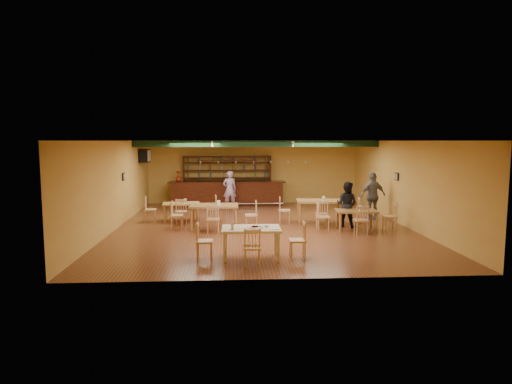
{
  "coord_description": "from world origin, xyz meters",
  "views": [
    {
      "loc": [
        -1.11,
        -15.35,
        3.0
      ],
      "look_at": [
        -0.17,
        0.6,
        1.15
      ],
      "focal_mm": 31.22,
      "sensor_mm": 36.0,
      "label": 1
    }
  ],
  "objects": [
    {
      "name": "poinsettia",
      "position": [
        -3.48,
        5.15,
        1.38
      ],
      "size": [
        0.35,
        0.35,
        0.49
      ],
      "primitive_type": "imported",
      "rotation": [
        0.0,
        0.0,
        0.35
      ],
      "color": "#9E230E",
      "rests_on": "bar_counter"
    },
    {
      "name": "picture_right",
      "position": [
        4.97,
        0.5,
        1.7
      ],
      "size": [
        0.04,
        0.34,
        0.28
      ],
      "primitive_type": "cube",
      "color": "black",
      "rests_on": "wall_right"
    },
    {
      "name": "track_rail_left",
      "position": [
        -1.8,
        3.4,
        2.94
      ],
      "size": [
        0.05,
        2.5,
        0.05
      ],
      "primitive_type": "cube",
      "color": "silver",
      "rests_on": "ceiling"
    },
    {
      "name": "track_rail_right",
      "position": [
        1.4,
        3.4,
        2.94
      ],
      "size": [
        0.05,
        2.5,
        0.05
      ],
      "primitive_type": "cube",
      "color": "silver",
      "rests_on": "ceiling"
    },
    {
      "name": "ceiling_beam",
      "position": [
        0.0,
        2.8,
        2.87
      ],
      "size": [
        10.0,
        0.3,
        0.25
      ],
      "primitive_type": "cube",
      "color": "black",
      "rests_on": "ceiling"
    },
    {
      "name": "pizza_server",
      "position": [
        -0.31,
        -4.17,
        0.81
      ],
      "size": [
        0.3,
        0.28,
        0.0
      ],
      "primitive_type": "cube",
      "rotation": [
        0.0,
        0.0,
        -0.72
      ],
      "color": "silver",
      "rests_on": "pizza_tray"
    },
    {
      "name": "side_plate",
      "position": [
        0.0,
        -4.44,
        0.8
      ],
      "size": [
        0.22,
        0.22,
        0.01
      ],
      "primitive_type": "cylinder",
      "rotation": [
        0.0,
        0.0,
        -0.02
      ],
      "color": "white",
      "rests_on": "near_table"
    },
    {
      "name": "dining_table_a",
      "position": [
        -2.94,
        1.26,
        0.34
      ],
      "size": [
        1.43,
        0.95,
        0.68
      ],
      "primitive_type": "cube",
      "rotation": [
        0.0,
        0.0,
        0.1
      ],
      "color": "olive",
      "rests_on": "ground"
    },
    {
      "name": "dining_table_c",
      "position": [
        -1.66,
        -0.24,
        0.41
      ],
      "size": [
        1.66,
        1.01,
        0.82
      ],
      "primitive_type": "cube",
      "rotation": [
        0.0,
        0.0,
        -0.02
      ],
      "color": "olive",
      "rests_on": "ground"
    },
    {
      "name": "ac_unit",
      "position": [
        -4.8,
        4.2,
        2.35
      ],
      "size": [
        0.34,
        0.7,
        0.48
      ],
      "primitive_type": "cube",
      "color": "silver",
      "rests_on": "wall_left"
    },
    {
      "name": "parmesan_shaker",
      "position": [
        -1.06,
        -4.38,
        0.85
      ],
      "size": [
        0.08,
        0.08,
        0.11
      ],
      "primitive_type": "cylinder",
      "rotation": [
        0.0,
        0.0,
        -0.02
      ],
      "color": "#EAE5C6",
      "rests_on": "near_table"
    },
    {
      "name": "pizza_tray",
      "position": [
        -0.47,
        -4.22,
        0.8
      ],
      "size": [
        0.49,
        0.49,
        0.01
      ],
      "primitive_type": "cylinder",
      "rotation": [
        0.0,
        0.0,
        -0.25
      ],
      "color": "silver",
      "rests_on": "near_table"
    },
    {
      "name": "picture_left",
      "position": [
        -4.97,
        1.0,
        1.7
      ],
      "size": [
        0.04,
        0.34,
        0.28
      ],
      "primitive_type": "cube",
      "color": "black",
      "rests_on": "wall_left"
    },
    {
      "name": "back_bar_hutch",
      "position": [
        -1.24,
        5.78,
        1.14
      ],
      "size": [
        4.16,
        0.4,
        2.28
      ],
      "primitive_type": "cube",
      "color": "black",
      "rests_on": "ground"
    },
    {
      "name": "bar_counter",
      "position": [
        -1.24,
        5.15,
        0.56
      ],
      "size": [
        5.38,
        0.85,
        1.13
      ],
      "primitive_type": "cube",
      "color": "black",
      "rests_on": "ground"
    },
    {
      "name": "patron_bar",
      "position": [
        -1.13,
        4.33,
        0.84
      ],
      "size": [
        0.67,
        0.5,
        1.67
      ],
      "primitive_type": "imported",
      "rotation": [
        0.0,
        0.0,
        3.32
      ],
      "color": "purple",
      "rests_on": "ground"
    },
    {
      "name": "dining_table_d",
      "position": [
        3.13,
        -0.82,
        0.34
      ],
      "size": [
        1.39,
        0.87,
        0.68
      ],
      "primitive_type": "cube",
      "rotation": [
        0.0,
        0.0,
        -0.04
      ],
      "color": "olive",
      "rests_on": "ground"
    },
    {
      "name": "near_table",
      "position": [
        -0.58,
        -4.22,
        0.4
      ],
      "size": [
        1.5,
        0.98,
        0.8
      ],
      "primitive_type": "cube",
      "rotation": [
        0.0,
        0.0,
        -0.02
      ],
      "color": "tan",
      "rests_on": "ground"
    },
    {
      "name": "floor",
      "position": [
        0.0,
        0.0,
        0.0
      ],
      "size": [
        12.0,
        12.0,
        0.0
      ],
      "primitive_type": "plane",
      "color": "brown",
      "rests_on": "ground"
    },
    {
      "name": "patron_right_a",
      "position": [
        2.96,
        -0.2,
        0.79
      ],
      "size": [
        0.97,
        0.94,
        1.58
      ],
      "primitive_type": "imported",
      "rotation": [
        0.0,
        0.0,
        2.51
      ],
      "color": "black",
      "rests_on": "ground"
    },
    {
      "name": "napkin_stack",
      "position": [
        -0.21,
        -4.01,
        0.81
      ],
      "size": [
        0.21,
        0.17,
        0.03
      ],
      "primitive_type": "cube",
      "rotation": [
        0.0,
        0.0,
        0.08
      ],
      "color": "white",
      "rests_on": "near_table"
    },
    {
      "name": "patron_right_b",
      "position": [
        4.33,
        1.18,
        0.9
      ],
      "size": [
        1.14,
        0.69,
        1.81
      ],
      "primitive_type": "imported",
      "rotation": [
        0.0,
        0.0,
        3.39
      ],
      "color": "slate",
      "rests_on": "ground"
    },
    {
      "name": "dining_table_b",
      "position": [
        2.16,
        0.6,
        0.42
      ],
      "size": [
        1.74,
        1.13,
        0.83
      ],
      "primitive_type": "cube",
      "rotation": [
        0.0,
        0.0,
        -0.08
      ],
      "color": "olive",
      "rests_on": "ground"
    }
  ]
}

